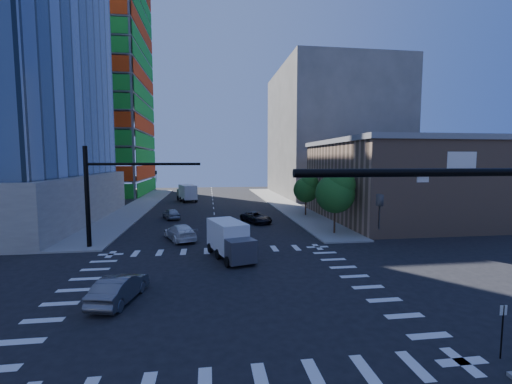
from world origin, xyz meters
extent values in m
plane|color=black|center=(0.00, 0.00, 0.00)|extent=(160.00, 160.00, 0.00)
cube|color=silver|center=(0.00, 0.00, 0.01)|extent=(20.00, 20.00, 0.01)
cube|color=gray|center=(12.50, 40.00, 0.07)|extent=(5.00, 60.00, 0.15)
cube|color=gray|center=(-12.50, 40.00, 0.07)|extent=(5.00, 60.00, 0.15)
cube|color=green|center=(-14.90, 62.00, 24.50)|extent=(0.12, 24.00, 49.00)
cube|color=red|center=(-27.50, 49.40, 24.50)|extent=(24.00, 0.12, 49.00)
cube|color=#9A7659|center=(25.00, 22.00, 5.00)|extent=(20.00, 22.00, 10.00)
cube|color=gray|center=(25.00, 22.00, 10.30)|extent=(20.50, 22.50, 0.60)
cube|color=#5E5B55|center=(27.00, 55.00, 14.00)|extent=(24.00, 30.00, 28.00)
cylinder|color=black|center=(6.50, -11.50, 7.55)|extent=(10.00, 0.24, 0.24)
imported|color=black|center=(4.00, -11.50, 6.45)|extent=(0.16, 0.20, 1.00)
cube|color=white|center=(6.50, -11.50, 7.90)|extent=(0.90, 0.04, 0.50)
cylinder|color=black|center=(-11.50, 11.50, 4.65)|extent=(0.40, 0.40, 9.00)
cylinder|color=black|center=(-6.50, 11.50, 7.55)|extent=(10.00, 0.24, 0.24)
imported|color=black|center=(-5.50, 11.50, 6.45)|extent=(0.16, 0.20, 1.00)
cylinder|color=#382316|center=(12.50, 14.00, 1.29)|extent=(0.20, 0.20, 2.27)
sphere|color=#124615|center=(12.50, 14.00, 4.38)|extent=(4.16, 4.16, 4.16)
sphere|color=#317727|center=(12.90, 13.70, 5.35)|extent=(3.25, 3.25, 3.25)
cylinder|color=#382316|center=(12.80, 26.00, 1.11)|extent=(0.20, 0.20, 1.92)
sphere|color=#124615|center=(12.80, 26.00, 3.72)|extent=(3.52, 3.52, 3.52)
sphere|color=#317727|center=(13.20, 25.70, 4.55)|extent=(2.75, 2.75, 2.75)
cylinder|color=black|center=(10.70, -9.00, 1.10)|extent=(0.06, 0.06, 2.20)
cube|color=silver|center=(10.70, -9.00, 2.00)|extent=(0.30, 0.03, 0.40)
imported|color=black|center=(5.13, 21.72, 0.68)|extent=(4.13, 5.41, 1.37)
imported|color=white|center=(-3.64, 13.57, 0.78)|extent=(3.97, 5.80, 1.56)
imported|color=gray|center=(-5.78, 26.08, 0.71)|extent=(3.00, 4.47, 1.41)
imported|color=#535459|center=(-5.80, -1.10, 0.76)|extent=(2.58, 4.83, 1.51)
cube|color=silver|center=(0.95, 6.47, 1.72)|extent=(3.36, 4.95, 2.35)
cube|color=#414249|center=(0.95, 6.47, 1.13)|extent=(2.46, 2.15, 1.72)
cube|color=silver|center=(-4.99, 46.04, 1.89)|extent=(3.77, 5.46, 2.59)
cube|color=#414249|center=(-4.99, 46.04, 1.24)|extent=(2.72, 2.40, 1.89)
camera|label=1|loc=(-0.78, -20.52, 7.91)|focal=24.00mm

